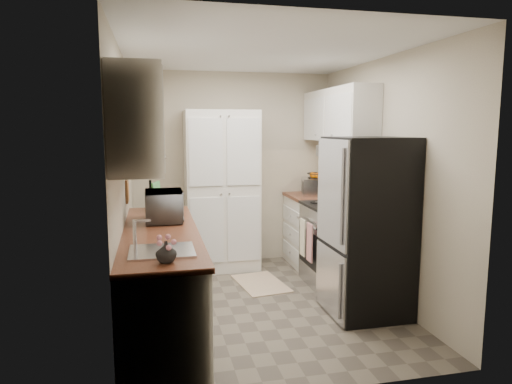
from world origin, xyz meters
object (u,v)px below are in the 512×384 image
(electric_range, at_px, (337,244))
(microwave, at_px, (164,206))
(refrigerator, at_px, (367,227))
(wine_bottle, at_px, (151,198))
(pantry_cabinet, at_px, (222,191))
(toaster_oven, at_px, (314,187))

(electric_range, relative_size, microwave, 2.24)
(refrigerator, distance_m, wine_bottle, 2.19)
(electric_range, height_order, refrigerator, refrigerator)
(microwave, relative_size, wine_bottle, 1.66)
(electric_range, bearing_deg, pantry_cabinet, 141.78)
(pantry_cabinet, distance_m, microwave, 1.54)
(microwave, bearing_deg, toaster_oven, -57.80)
(electric_range, relative_size, refrigerator, 0.66)
(pantry_cabinet, bearing_deg, wine_bottle, -134.76)
(refrigerator, height_order, microwave, refrigerator)
(pantry_cabinet, distance_m, refrigerator, 2.07)
(wine_bottle, bearing_deg, microwave, -75.30)
(wine_bottle, bearing_deg, refrigerator, -22.95)
(refrigerator, height_order, toaster_oven, refrigerator)
(refrigerator, bearing_deg, pantry_cabinet, 123.46)
(pantry_cabinet, relative_size, wine_bottle, 6.58)
(pantry_cabinet, distance_m, toaster_oven, 1.19)
(electric_range, bearing_deg, microwave, -167.46)
(pantry_cabinet, relative_size, electric_range, 1.77)
(refrigerator, xyz_separation_m, microwave, (-1.88, 0.37, 0.21))
(pantry_cabinet, height_order, wine_bottle, pantry_cabinet)
(refrigerator, height_order, wine_bottle, refrigerator)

